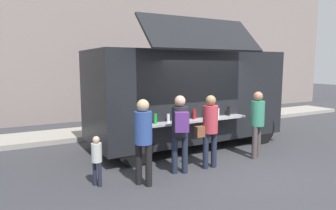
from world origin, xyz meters
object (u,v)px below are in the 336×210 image
object	(u,v)px
customer_front_ordering	(210,125)
customer_extra_browsing	(257,119)
customer_mid_with_backpack	(180,127)
child_near_queue	(97,156)
food_truck_main	(186,94)
trash_bin	(244,110)
customer_rear_waiting	(143,135)

from	to	relation	value
customer_front_ordering	customer_extra_browsing	bearing A→B (deg)	-84.44
customer_mid_with_backpack	customer_extra_browsing	bearing A→B (deg)	-65.96
customer_extra_browsing	child_near_queue	bearing A→B (deg)	65.04
food_truck_main	trash_bin	size ratio (longest dim) A/B	6.23
food_truck_main	child_near_queue	xyz separation A→B (m)	(-3.17, -1.83, -0.91)
trash_bin	customer_mid_with_backpack	world-z (taller)	customer_mid_with_backpack
food_truck_main	customer_front_ordering	bearing A→B (deg)	-108.04
food_truck_main	trash_bin	distance (m)	5.09
trash_bin	customer_mid_with_backpack	distance (m)	7.26
trash_bin	customer_mid_with_backpack	xyz separation A→B (m)	(-5.79, -4.34, 0.61)
customer_rear_waiting	child_near_queue	xyz separation A→B (m)	(-0.83, 0.40, -0.43)
customer_front_ordering	customer_rear_waiting	size ratio (longest dim) A/B	0.98
food_truck_main	trash_bin	world-z (taller)	food_truck_main
customer_mid_with_backpack	child_near_queue	bearing A→B (deg)	106.26
trash_bin	customer_rear_waiting	size ratio (longest dim) A/B	0.52
customer_rear_waiting	customer_extra_browsing	distance (m)	3.29
food_truck_main	child_near_queue	distance (m)	3.77
customer_front_ordering	customer_mid_with_backpack	world-z (taller)	customer_mid_with_backpack
customer_rear_waiting	customer_extra_browsing	size ratio (longest dim) A/B	1.01
trash_bin	customer_front_ordering	distance (m)	6.63
trash_bin	customer_extra_browsing	world-z (taller)	customer_extra_browsing
food_truck_main	customer_extra_browsing	xyz separation A→B (m)	(0.93, -1.95, -0.49)
food_truck_main	child_near_queue	world-z (taller)	food_truck_main
customer_front_ordering	customer_mid_with_backpack	size ratio (longest dim) A/B	0.98
trash_bin	customer_rear_waiting	bearing A→B (deg)	-146.01
customer_extra_browsing	customer_rear_waiting	bearing A→B (deg)	71.55
customer_rear_waiting	food_truck_main	bearing A→B (deg)	7.10
child_near_queue	customer_mid_with_backpack	bearing A→B (deg)	-36.37
trash_bin	child_near_queue	world-z (taller)	child_near_queue
customer_front_ordering	child_near_queue	xyz separation A→B (m)	(-2.58, 0.18, -0.41)
customer_mid_with_backpack	child_near_queue	size ratio (longest dim) A/B	1.72
customer_mid_with_backpack	child_near_queue	xyz separation A→B (m)	(-1.78, 0.19, -0.46)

